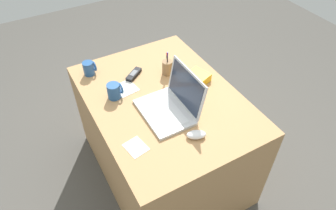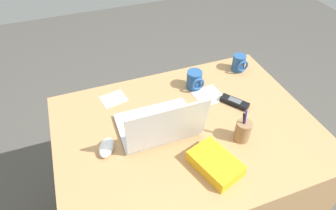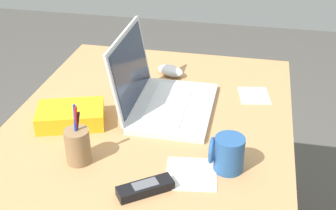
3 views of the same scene
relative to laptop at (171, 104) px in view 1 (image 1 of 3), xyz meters
The scene contains 11 objects.
ground_plane 0.79m from the laptop, behind, with size 6.00×6.00×0.00m, color #4C4944.
desk 0.43m from the laptop, behind, with size 1.16×0.86×0.73m, color tan.
laptop is the anchor object (origin of this frame).
computer_mouse 0.24m from the laptop, ahead, with size 0.06×0.10×0.04m, color white.
coffee_mug_white 0.36m from the laptop, 138.43° to the right, with size 0.08×0.09×0.10m.
coffee_mug_tall 0.63m from the laptop, 152.26° to the right, with size 0.07×0.08×0.09m.
cordless_phone 0.41m from the laptop, behind, with size 0.12×0.14×0.03m.
pen_holder 0.35m from the laptop, 154.43° to the left, with size 0.07×0.07×0.17m.
snack_bag 0.28m from the laptop, 119.92° to the left, with size 0.13×0.20×0.05m, color #F2AD19.
paper_note_near_laptop 0.33m from the laptop, 63.48° to the right, with size 0.12×0.10×0.00m, color white.
paper_note_left 0.35m from the laptop, 153.90° to the right, with size 0.13×0.13×0.00m, color white.
Camera 1 is at (1.22, -0.65, 1.98)m, focal length 32.71 mm.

